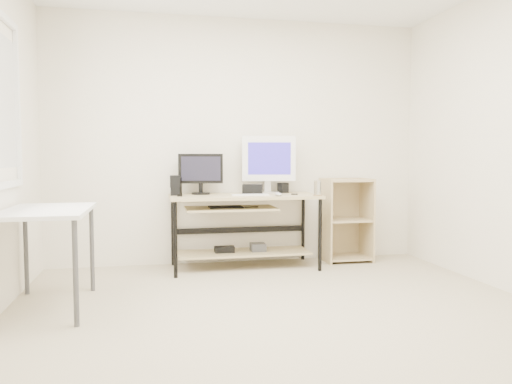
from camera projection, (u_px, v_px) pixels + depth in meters
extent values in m
cube|color=#BCAE91|center=(287.00, 320.00, 3.49)|extent=(4.00, 4.00, 0.01)
cube|color=white|center=(239.00, 141.00, 5.35)|extent=(4.00, 0.01, 2.60)
cube|color=white|center=(472.00, 99.00, 1.44)|extent=(4.00, 0.01, 2.60)
cube|color=tan|center=(244.00, 196.00, 5.05)|extent=(1.50, 0.65, 0.03)
cube|color=tan|center=(231.00, 208.00, 4.98)|extent=(0.90, 0.49, 0.02)
cube|color=tan|center=(244.00, 252.00, 5.14)|extent=(1.35, 0.46, 0.02)
cube|color=black|center=(226.00, 207.00, 4.97)|extent=(0.33, 0.22, 0.01)
cylinder|color=black|center=(251.00, 207.00, 4.97)|extent=(0.14, 0.01, 0.01)
cube|color=#3F3F42|center=(258.00, 247.00, 5.17)|extent=(0.15, 0.15, 0.08)
cube|color=black|center=(224.00, 249.00, 5.10)|extent=(0.20, 0.12, 0.06)
cylinder|color=black|center=(175.00, 240.00, 4.65)|extent=(0.04, 0.04, 0.72)
cylinder|color=black|center=(173.00, 231.00, 5.21)|extent=(0.04, 0.04, 0.72)
cylinder|color=black|center=(320.00, 235.00, 4.94)|extent=(0.04, 0.04, 0.72)
cylinder|color=black|center=(303.00, 227.00, 5.50)|extent=(0.04, 0.04, 0.72)
cube|color=white|center=(47.00, 211.00, 3.68)|extent=(0.60, 1.00, 0.03)
cylinder|color=#3F3F42|center=(26.00, 251.00, 4.10)|extent=(0.04, 0.04, 0.72)
cylinder|color=#3F3F42|center=(76.00, 274.00, 3.31)|extent=(0.04, 0.04, 0.72)
cylinder|color=#3F3F42|center=(92.00, 249.00, 4.21)|extent=(0.04, 0.04, 0.72)
cube|color=tan|center=(325.00, 220.00, 5.38)|extent=(0.02, 0.40, 0.90)
cube|color=tan|center=(367.00, 219.00, 5.47)|extent=(0.02, 0.40, 0.90)
cube|color=tan|center=(340.00, 218.00, 5.61)|extent=(0.50, 0.02, 0.90)
cube|color=tan|center=(346.00, 257.00, 5.45)|extent=(0.46, 0.38, 0.02)
cube|color=tan|center=(346.00, 220.00, 5.43)|extent=(0.46, 0.38, 0.02)
cube|color=tan|center=(347.00, 180.00, 5.40)|extent=(0.46, 0.38, 0.02)
cylinder|color=black|center=(201.00, 193.00, 5.12)|extent=(0.19, 0.19, 0.02)
cylinder|color=black|center=(201.00, 188.00, 5.12)|extent=(0.04, 0.04, 0.09)
cube|color=black|center=(201.00, 169.00, 5.10)|extent=(0.46, 0.10, 0.30)
cube|color=black|center=(201.00, 169.00, 5.08)|extent=(0.38, 0.05, 0.24)
cube|color=silver|center=(269.00, 192.00, 5.30)|extent=(0.20, 0.18, 0.02)
cylinder|color=silver|center=(269.00, 186.00, 5.30)|extent=(0.05, 0.05, 0.11)
cube|color=white|center=(269.00, 159.00, 5.27)|extent=(0.57, 0.14, 0.47)
cube|color=#3529B2|center=(269.00, 159.00, 5.24)|extent=(0.48, 0.08, 0.38)
cube|color=white|center=(250.00, 195.00, 4.98)|extent=(0.37, 0.12, 0.01)
ellipsoid|color=#B9B9BF|center=(278.00, 194.00, 4.90)|extent=(0.08, 0.11, 0.03)
cube|color=black|center=(252.00, 189.00, 5.15)|extent=(0.22, 0.15, 0.10)
cube|color=black|center=(175.00, 191.00, 4.98)|extent=(0.10, 0.10, 0.08)
cube|color=black|center=(175.00, 181.00, 4.97)|extent=(0.11, 0.11, 0.12)
cube|color=black|center=(283.00, 188.00, 5.34)|extent=(0.12, 0.12, 0.11)
cube|color=black|center=(177.00, 186.00, 5.04)|extent=(0.10, 0.08, 0.18)
cylinder|color=black|center=(180.00, 195.00, 4.85)|extent=(0.06, 0.06, 0.02)
cube|color=black|center=(295.00, 194.00, 5.11)|extent=(0.10, 0.13, 0.01)
cylinder|color=olive|center=(317.00, 195.00, 4.95)|extent=(0.10, 0.10, 0.01)
cylinder|color=white|center=(317.00, 188.00, 4.95)|extent=(0.08, 0.08, 0.14)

